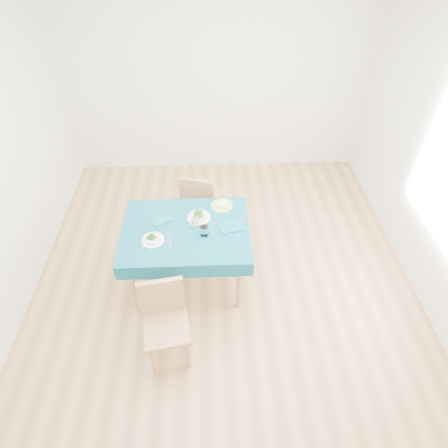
{
  "coord_description": "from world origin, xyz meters",
  "views": [
    {
      "loc": [
        -0.11,
        -2.52,
        3.19
      ],
      "look_at": [
        0.0,
        0.0,
        0.85
      ],
      "focal_mm": 30.0,
      "sensor_mm": 36.0,
      "label": 1
    }
  ],
  "objects_px": {
    "table": "(188,256)",
    "chair_near": "(166,326)",
    "bowl_far": "(199,215)",
    "chair_far": "(202,196)",
    "bowl_near": "(153,238)",
    "side_plate": "(222,206)"
  },
  "relations": [
    {
      "from": "table",
      "to": "chair_near",
      "type": "xyz_separation_m",
      "value": [
        -0.15,
        -0.85,
        0.09
      ]
    },
    {
      "from": "chair_near",
      "to": "bowl_far",
      "type": "xyz_separation_m",
      "value": [
        0.28,
        1.0,
        0.33
      ]
    },
    {
      "from": "chair_near",
      "to": "chair_far",
      "type": "height_order",
      "value": "chair_far"
    },
    {
      "from": "table",
      "to": "bowl_far",
      "type": "bearing_deg",
      "value": 51.23
    },
    {
      "from": "chair_near",
      "to": "chair_far",
      "type": "relative_size",
      "value": 0.95
    },
    {
      "from": "chair_far",
      "to": "bowl_far",
      "type": "xyz_separation_m",
      "value": [
        -0.02,
        -0.68,
        0.3
      ]
    },
    {
      "from": "chair_far",
      "to": "bowl_far",
      "type": "height_order",
      "value": "chair_far"
    },
    {
      "from": "table",
      "to": "bowl_far",
      "type": "xyz_separation_m",
      "value": [
        0.12,
        0.15,
        0.41
      ]
    },
    {
      "from": "chair_near",
      "to": "bowl_near",
      "type": "relative_size",
      "value": 4.49
    },
    {
      "from": "chair_far",
      "to": "bowl_far",
      "type": "distance_m",
      "value": 0.74
    },
    {
      "from": "chair_near",
      "to": "chair_far",
      "type": "distance_m",
      "value": 1.7
    },
    {
      "from": "side_plate",
      "to": "chair_near",
      "type": "bearing_deg",
      "value": -113.5
    },
    {
      "from": "chair_far",
      "to": "side_plate",
      "type": "xyz_separation_m",
      "value": [
        0.22,
        -0.5,
        0.27
      ]
    },
    {
      "from": "chair_near",
      "to": "bowl_near",
      "type": "bearing_deg",
      "value": 91.97
    },
    {
      "from": "chair_far",
      "to": "bowl_far",
      "type": "bearing_deg",
      "value": 104.82
    },
    {
      "from": "table",
      "to": "side_plate",
      "type": "bearing_deg",
      "value": 42.4
    },
    {
      "from": "bowl_near",
      "to": "table",
      "type": "bearing_deg",
      "value": 25.4
    },
    {
      "from": "bowl_far",
      "to": "side_plate",
      "type": "xyz_separation_m",
      "value": [
        0.23,
        0.17,
        -0.03
      ]
    },
    {
      "from": "chair_near",
      "to": "bowl_far",
      "type": "height_order",
      "value": "chair_near"
    },
    {
      "from": "chair_near",
      "to": "side_plate",
      "type": "height_order",
      "value": "chair_near"
    },
    {
      "from": "table",
      "to": "chair_far",
      "type": "xyz_separation_m",
      "value": [
        0.14,
        0.83,
        0.11
      ]
    },
    {
      "from": "bowl_near",
      "to": "side_plate",
      "type": "relative_size",
      "value": 0.95
    }
  ]
}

